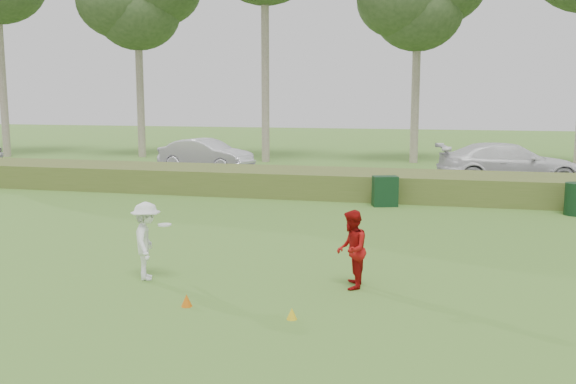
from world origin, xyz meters
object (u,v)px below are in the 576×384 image
(cone_orange, at_px, (187,300))
(trash_bin, at_px, (576,199))
(car_mid, at_px, (206,155))
(car_right, at_px, (509,164))
(player_red, at_px, (352,249))
(cone_yellow, at_px, (292,314))
(utility_cabinet, at_px, (385,191))
(player_white, at_px, (147,241))

(cone_orange, relative_size, trash_bin, 0.22)
(car_mid, distance_m, car_right, 13.81)
(player_red, distance_m, car_mid, 19.50)
(car_right, bearing_deg, cone_yellow, 155.33)
(cone_orange, relative_size, utility_cabinet, 0.22)
(player_red, bearing_deg, utility_cabinet, 176.41)
(player_red, distance_m, utility_cabinet, 9.39)
(cone_orange, bearing_deg, player_red, 34.18)
(player_white, xyz_separation_m, car_mid, (-5.48, 17.39, 0.04))
(player_white, bearing_deg, cone_orange, -156.79)
(car_right, bearing_deg, player_white, 143.50)
(cone_orange, relative_size, car_mid, 0.05)
(player_white, bearing_deg, utility_cabinet, -43.72)
(player_white, relative_size, player_red, 1.04)
(player_white, xyz_separation_m, player_red, (4.06, 0.39, -0.03))
(cone_yellow, bearing_deg, car_right, 74.43)
(car_right, bearing_deg, car_mid, 74.69)
(player_white, height_order, cone_yellow, player_white)
(player_red, xyz_separation_m, cone_orange, (-2.63, -1.79, -0.65))
(cone_orange, height_order, car_mid, car_mid)
(player_white, distance_m, cone_yellow, 3.79)
(utility_cabinet, distance_m, trash_bin, 5.86)
(trash_bin, bearing_deg, utility_cabinet, 177.90)
(car_mid, xyz_separation_m, car_right, (13.72, -1.49, 0.08))
(car_right, bearing_deg, trash_bin, -176.50)
(player_white, relative_size, cone_orange, 7.20)
(player_white, distance_m, car_mid, 18.24)
(cone_yellow, height_order, utility_cabinet, utility_cabinet)
(utility_cabinet, relative_size, car_mid, 0.22)
(player_white, distance_m, player_red, 4.08)
(player_white, relative_size, utility_cabinet, 1.55)
(trash_bin, bearing_deg, car_right, 102.60)
(player_red, relative_size, cone_orange, 6.95)
(player_white, distance_m, trash_bin, 13.59)
(cone_orange, bearing_deg, trash_bin, 53.08)
(player_red, bearing_deg, car_right, 159.77)
(cone_yellow, height_order, car_right, car_right)
(utility_cabinet, distance_m, car_right, 7.58)
(car_right, bearing_deg, player_red, 155.81)
(cone_yellow, relative_size, utility_cabinet, 0.19)
(player_white, distance_m, car_right, 17.91)
(player_white, relative_size, car_right, 0.27)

